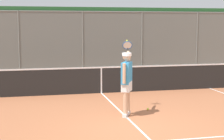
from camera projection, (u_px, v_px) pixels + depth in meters
The scene contains 5 objects.
ground_plane at pixel (139, 129), 8.64m from camera, with size 60.00×60.00×0.00m, color #A8603D.
fence_backdrop at pixel (81, 41), 17.88m from camera, with size 20.76×1.37×3.29m.
tennis_net at pixel (101, 80), 13.02m from camera, with size 11.12×0.09×1.07m.
tennis_player at pixel (127, 79), 9.79m from camera, with size 0.62×1.38×2.02m.
tennis_ball_by_sideline at pixel (148, 109), 10.50m from camera, with size 0.07×0.07×0.07m, color #D6E042.
Camera 1 is at (2.48, 8.04, 2.50)m, focal length 57.94 mm.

